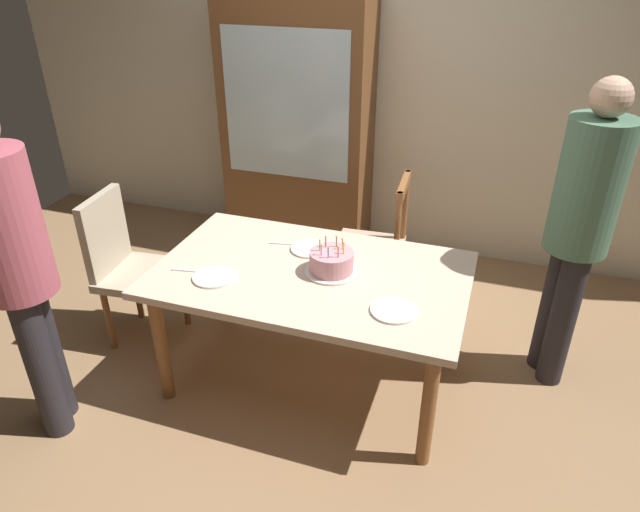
# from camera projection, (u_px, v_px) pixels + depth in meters

# --- Properties ---
(ground) EXTENTS (6.40, 6.40, 0.00)m
(ground) POSITION_uv_depth(u_px,v_px,m) (312.00, 378.00, 3.29)
(ground) COLOR #93704C
(back_wall) EXTENTS (6.40, 0.10, 2.60)m
(back_wall) POSITION_uv_depth(u_px,v_px,m) (394.00, 83.00, 4.18)
(back_wall) COLOR beige
(back_wall) RESTS_ON ground
(dining_table) EXTENTS (1.62, 0.98, 0.72)m
(dining_table) POSITION_uv_depth(u_px,v_px,m) (311.00, 285.00, 2.98)
(dining_table) COLOR beige
(dining_table) RESTS_ON ground
(birthday_cake) EXTENTS (0.28, 0.28, 0.19)m
(birthday_cake) POSITION_uv_depth(u_px,v_px,m) (332.00, 263.00, 2.91)
(birthday_cake) COLOR silver
(birthday_cake) RESTS_ON dining_table
(plate_near_celebrant) EXTENTS (0.22, 0.22, 0.01)m
(plate_near_celebrant) POSITION_uv_depth(u_px,v_px,m) (214.00, 277.00, 2.88)
(plate_near_celebrant) COLOR silver
(plate_near_celebrant) RESTS_ON dining_table
(plate_far_side) EXTENTS (0.22, 0.22, 0.01)m
(plate_far_side) POSITION_uv_depth(u_px,v_px,m) (310.00, 249.00, 3.14)
(plate_far_side) COLOR silver
(plate_far_side) RESTS_ON dining_table
(plate_near_guest) EXTENTS (0.22, 0.22, 0.01)m
(plate_near_guest) POSITION_uv_depth(u_px,v_px,m) (394.00, 310.00, 2.62)
(plate_near_guest) COLOR silver
(plate_near_guest) RESTS_ON dining_table
(fork_near_celebrant) EXTENTS (0.18, 0.05, 0.01)m
(fork_near_celebrant) POSITION_uv_depth(u_px,v_px,m) (188.00, 271.00, 2.94)
(fork_near_celebrant) COLOR silver
(fork_near_celebrant) RESTS_ON dining_table
(fork_far_side) EXTENTS (0.18, 0.05, 0.01)m
(fork_far_side) POSITION_uv_depth(u_px,v_px,m) (285.00, 244.00, 3.20)
(fork_far_side) COLOR silver
(fork_far_side) RESTS_ON dining_table
(chair_spindle_back) EXTENTS (0.47, 0.47, 0.95)m
(chair_spindle_back) POSITION_uv_depth(u_px,v_px,m) (373.00, 249.00, 3.70)
(chair_spindle_back) COLOR tan
(chair_spindle_back) RESTS_ON ground
(chair_upholstered) EXTENTS (0.48, 0.48, 0.95)m
(chair_upholstered) POSITION_uv_depth(u_px,v_px,m) (126.00, 262.00, 3.41)
(chair_upholstered) COLOR tan
(chair_upholstered) RESTS_ON ground
(person_celebrant) EXTENTS (0.32, 0.32, 1.67)m
(person_celebrant) POSITION_uv_depth(u_px,v_px,m) (16.00, 264.00, 2.54)
(person_celebrant) COLOR #262328
(person_celebrant) RESTS_ON ground
(person_guest) EXTENTS (0.32, 0.32, 1.70)m
(person_guest) POSITION_uv_depth(u_px,v_px,m) (580.00, 223.00, 2.87)
(person_guest) COLOR #262328
(person_guest) RESTS_ON ground
(china_cabinet) EXTENTS (1.10, 0.45, 1.90)m
(china_cabinet) POSITION_uv_depth(u_px,v_px,m) (297.00, 131.00, 4.30)
(china_cabinet) COLOR brown
(china_cabinet) RESTS_ON ground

